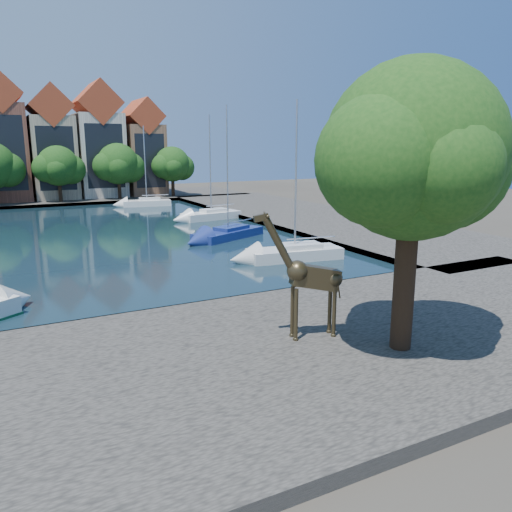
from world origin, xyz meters
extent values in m
plane|color=#38332B|center=(0.00, 0.00, 0.00)|extent=(160.00, 160.00, 0.00)
cube|color=black|center=(0.00, 24.00, 0.04)|extent=(38.00, 50.00, 0.08)
cube|color=#4E4A43|center=(0.00, -7.00, 0.25)|extent=(50.00, 14.00, 0.50)
cube|color=#4E4A43|center=(0.00, 56.00, 0.25)|extent=(60.00, 16.00, 0.50)
cube|color=#4E4A43|center=(25.00, 24.00, 0.25)|extent=(14.00, 52.00, 0.50)
cylinder|color=#332114|center=(7.50, -9.00, 3.25)|extent=(0.80, 0.80, 5.50)
sphere|color=#184213|center=(7.50, -9.00, 7.92)|extent=(6.40, 6.40, 6.40)
sphere|color=#184213|center=(9.42, -8.70, 7.28)|extent=(4.80, 4.80, 4.80)
sphere|color=#184213|center=(5.74, -9.40, 7.60)|extent=(4.48, 4.48, 4.48)
cube|color=brown|center=(-4.00, 56.00, 7.00)|extent=(5.39, 9.00, 13.00)
cube|color=#A13B20|center=(-4.00, 56.00, 14.71)|extent=(5.44, 9.18, 5.44)
cube|color=black|center=(-4.00, 51.52, 7.00)|extent=(4.40, 0.05, 9.75)
cube|color=tan|center=(2.00, 56.00, 6.25)|extent=(5.88, 9.00, 11.50)
cube|color=#A13B20|center=(2.00, 56.00, 13.32)|extent=(5.94, 9.18, 5.94)
cube|color=black|center=(2.00, 51.52, 6.25)|extent=(4.80, 0.05, 8.62)
cube|color=beige|center=(8.50, 56.00, 6.50)|extent=(6.37, 9.00, 12.00)
cube|color=#A13B20|center=(8.50, 56.00, 13.93)|extent=(6.43, 9.18, 6.43)
cube|color=black|center=(8.50, 51.52, 6.50)|extent=(5.20, 0.05, 9.00)
cube|color=#8B5F42|center=(15.00, 56.00, 5.75)|extent=(5.39, 9.00, 10.50)
cube|color=#A13B20|center=(15.00, 56.00, 12.21)|extent=(5.44, 9.18, 5.44)
cube|color=black|center=(15.00, 51.52, 5.75)|extent=(4.40, 0.05, 7.88)
sphere|color=#174213|center=(-4.20, 50.80, 4.90)|extent=(4.50, 4.50, 4.50)
cylinder|color=#332114|center=(2.00, 50.50, 2.10)|extent=(0.50, 0.50, 3.20)
sphere|color=#174213|center=(2.00, 50.50, 5.32)|extent=(5.40, 5.40, 5.40)
sphere|color=#174213|center=(3.62, 50.80, 4.78)|extent=(4.05, 4.05, 4.05)
sphere|color=#174213|center=(0.51, 50.10, 5.05)|extent=(3.78, 3.78, 3.78)
cylinder|color=#332114|center=(10.00, 50.50, 2.10)|extent=(0.50, 0.50, 3.20)
sphere|color=#174213|center=(10.00, 50.50, 5.44)|extent=(5.80, 5.80, 5.80)
sphere|color=#174213|center=(11.74, 50.80, 4.86)|extent=(4.35, 4.35, 4.35)
sphere|color=#174213|center=(8.40, 50.10, 5.15)|extent=(4.06, 4.06, 4.06)
cylinder|color=#332114|center=(18.00, 50.50, 2.10)|extent=(0.50, 0.50, 3.20)
sphere|color=#174213|center=(18.00, 50.50, 5.26)|extent=(5.20, 5.20, 5.20)
sphere|color=#174213|center=(19.56, 50.80, 4.74)|extent=(3.90, 3.90, 3.90)
sphere|color=#174213|center=(16.57, 50.10, 5.00)|extent=(3.64, 3.64, 3.64)
cylinder|color=#3B311D|center=(4.29, -6.56, 1.57)|extent=(0.16, 0.16, 2.13)
cylinder|color=#3B311D|center=(4.39, -6.12, 1.57)|extent=(0.16, 0.16, 2.13)
cylinder|color=#3B311D|center=(5.88, -6.91, 1.57)|extent=(0.16, 0.16, 2.13)
cylinder|color=#3B311D|center=(5.97, -6.48, 1.57)|extent=(0.16, 0.16, 2.13)
cube|color=#3B311D|center=(5.18, -6.53, 2.99)|extent=(2.14, 1.00, 1.24)
cylinder|color=#3B311D|center=(3.71, -6.20, 4.37)|extent=(1.40, 0.60, 2.20)
cube|color=#3B311D|center=(3.00, -6.04, 5.45)|extent=(0.62, 0.31, 0.34)
cube|color=silver|center=(12.80, 7.26, 0.60)|extent=(6.98, 3.33, 1.03)
cube|color=silver|center=(12.80, 7.26, 0.94)|extent=(3.15, 2.07, 0.57)
cylinder|color=#B2B2B7|center=(12.80, 7.26, 5.99)|extent=(0.14, 0.14, 10.21)
cube|color=navy|center=(12.00, 17.04, 0.54)|extent=(7.36, 5.15, 0.92)
cube|color=navy|center=(12.00, 17.04, 0.85)|extent=(3.49, 2.84, 0.51)
cylinder|color=#B2B2B7|center=(12.00, 17.04, 6.08)|extent=(0.12, 0.12, 10.57)
cube|color=silver|center=(15.00, 28.20, 0.59)|extent=(6.79, 3.28, 1.02)
cube|color=silver|center=(15.00, 28.20, 0.93)|extent=(3.06, 2.02, 0.57)
cylinder|color=#B2B2B7|center=(15.00, 28.20, 6.05)|extent=(0.14, 0.14, 10.35)
cube|color=white|center=(12.00, 43.47, 0.57)|extent=(6.45, 3.16, 0.99)
cube|color=white|center=(12.00, 43.47, 0.90)|extent=(2.92, 1.94, 0.55)
cylinder|color=#B2B2B7|center=(12.00, 43.47, 5.67)|extent=(0.13, 0.13, 9.64)
camera|label=1|loc=(-5.71, -22.40, 8.13)|focal=35.00mm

